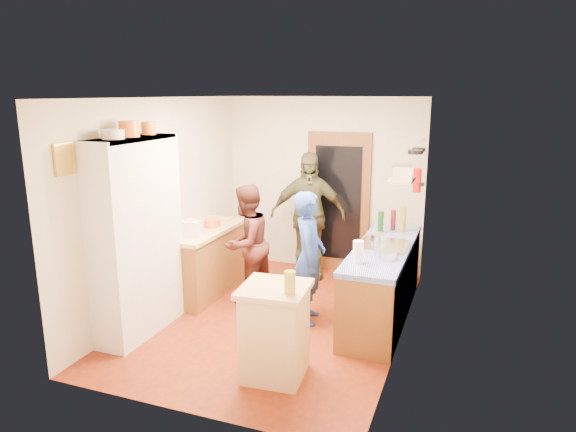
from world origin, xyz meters
The scene contains 44 objects.
floor centered at (0.00, 0.00, -0.01)m, with size 3.00×4.00×0.02m, color maroon.
ceiling centered at (0.00, 0.00, 2.61)m, with size 3.00×4.00×0.02m, color silver.
wall_back centered at (0.00, 2.01, 1.30)m, with size 3.00×0.02×2.60m, color beige.
wall_front centered at (0.00, -2.01, 1.30)m, with size 3.00×0.02×2.60m, color beige.
wall_left centered at (-1.51, 0.00, 1.30)m, with size 0.02×4.00×2.60m, color beige.
wall_right centered at (1.51, 0.00, 1.30)m, with size 0.02×4.00×2.60m, color beige.
door_frame centered at (0.25, 1.97, 1.05)m, with size 0.95×0.06×2.10m, color brown.
door_glass centered at (0.25, 1.94, 1.05)m, with size 0.70×0.02×1.70m, color black.
hutch_body centered at (-1.30, -0.80, 1.10)m, with size 0.40×1.20×2.20m, color silver.
hutch_top_shelf centered at (-1.30, -0.80, 2.18)m, with size 0.40×1.14×0.04m, color silver.
plate_stack centered at (-1.30, -1.06, 2.25)m, with size 0.23×0.23×0.09m, color white.
orange_pot_a centered at (-1.30, -0.80, 2.28)m, with size 0.21×0.21×0.17m, color orange.
orange_pot_b centered at (-1.30, -0.46, 2.27)m, with size 0.16×0.16×0.14m, color orange.
left_counter_base centered at (-1.20, 0.45, 0.42)m, with size 0.60×1.40×0.85m, color brown.
left_counter_top centered at (-1.20, 0.45, 0.88)m, with size 0.64×1.44×0.05m, color #DAB576.
toaster centered at (-1.15, 0.07, 1.00)m, with size 0.25×0.17×0.19m, color white.
kettle centered at (-1.25, 0.27, 0.98)m, with size 0.15×0.15×0.16m, color white.
orange_bowl centered at (-1.12, 0.58, 0.95)m, with size 0.22×0.22×0.10m, color orange.
chopping_board centered at (-1.18, 0.97, 0.91)m, with size 0.30×0.22×0.03m, color #DAB576.
right_counter_base centered at (1.20, 0.50, 0.42)m, with size 0.60×2.20×0.84m, color brown.
right_counter_top centered at (1.20, 0.50, 0.87)m, with size 0.62×2.22×0.06m, color #051CB3.
hob centered at (1.20, 0.44, 0.92)m, with size 0.55×0.58×0.04m, color silver.
pot_on_hob centered at (1.15, 0.42, 1.00)m, with size 0.19×0.19×0.12m, color silver.
bottle_a centered at (1.05, 1.07, 1.04)m, with size 0.07×0.07×0.28m, color #143F14.
bottle_b centered at (1.18, 1.26, 1.03)m, with size 0.07×0.07×0.27m, color #591419.
bottle_c centered at (1.31, 1.19, 1.07)m, with size 0.08×0.08×0.34m, color olive.
paper_towel centered at (1.05, -0.22, 1.02)m, with size 0.11×0.11×0.24m, color white.
mixing_bowl centered at (1.30, 0.02, 0.95)m, with size 0.24×0.24×0.09m, color silver.
island_base centered at (0.48, -1.18, 0.43)m, with size 0.55×0.55×0.86m, color #DAB576.
island_top centered at (0.48, -1.18, 0.89)m, with size 0.62×0.62×0.05m, color #DAB576.
cutting_board centered at (0.43, -1.13, 0.90)m, with size 0.35×0.28×0.02m, color white.
oil_jar centered at (0.67, -1.28, 1.01)m, with size 0.10×0.10×0.21m, color #AD9E2D.
pan_rail centered at (1.46, 1.52, 2.05)m, with size 0.02×0.02×0.65m, color silver.
pan_hang_a centered at (1.40, 1.35, 1.92)m, with size 0.18×0.18×0.05m, color black.
pan_hang_b centered at (1.40, 1.55, 1.90)m, with size 0.16×0.16×0.05m, color black.
pan_hang_c centered at (1.40, 1.75, 1.91)m, with size 0.17×0.17×0.05m, color black.
wall_shelf centered at (1.37, 0.45, 1.70)m, with size 0.26×0.42×0.03m, color #DAB576.
radio centered at (1.37, 0.45, 1.79)m, with size 0.22×0.30×0.15m, color silver.
ext_bracket centered at (1.47, 1.70, 1.45)m, with size 0.06×0.10×0.04m, color black.
fire_extinguisher centered at (1.41, 1.70, 1.50)m, with size 0.11×0.11×0.32m, color red.
picture_frame centered at (-1.48, -1.55, 2.05)m, with size 0.03×0.25×0.30m, color gold.
person_hob centered at (0.44, 0.09, 0.78)m, with size 0.57×0.38×1.57m, color #223E91.
person_left centered at (-0.51, 0.45, 0.77)m, with size 0.75×0.58×1.53m, color #471F1B.
person_back centered at (-0.07, 1.54, 0.92)m, with size 1.08×0.45×1.85m, color #3E4027.
Camera 1 is at (2.15, -5.31, 2.66)m, focal length 32.00 mm.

